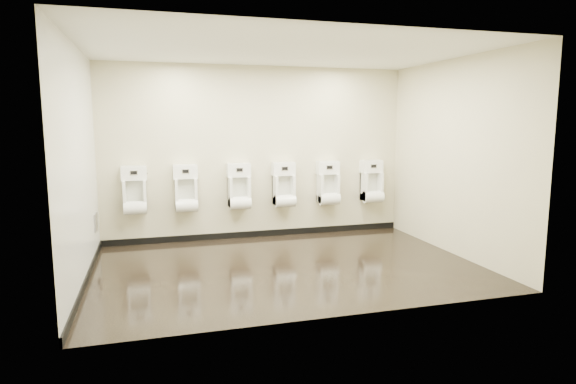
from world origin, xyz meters
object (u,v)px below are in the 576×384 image
(urinal_1, at_px, (186,192))
(urinal_4, at_px, (328,186))
(urinal_0, at_px, (135,194))
(urinal_2, at_px, (239,190))
(urinal_3, at_px, (284,188))
(access_panel, at_px, (96,222))
(urinal_5, at_px, (372,185))

(urinal_1, height_order, urinal_4, same)
(urinal_0, height_order, urinal_2, same)
(urinal_2, xyz_separation_m, urinal_3, (0.75, 0.00, 0.00))
(urinal_0, bearing_deg, urinal_3, 0.00)
(access_panel, distance_m, urinal_1, 1.40)
(urinal_2, relative_size, urinal_5, 1.00)
(urinal_3, xyz_separation_m, urinal_4, (0.78, 0.00, 0.00))
(urinal_4, bearing_deg, urinal_5, 0.00)
(urinal_2, bearing_deg, urinal_3, 0.00)
(urinal_1, bearing_deg, access_panel, -161.94)
(urinal_0, distance_m, urinal_4, 3.14)
(urinal_3, bearing_deg, urinal_0, 180.00)
(urinal_0, xyz_separation_m, urinal_2, (1.61, 0.00, 0.00))
(urinal_2, distance_m, urinal_5, 2.34)
(urinal_5, bearing_deg, urinal_0, 180.00)
(access_panel, distance_m, urinal_0, 0.75)
(access_panel, bearing_deg, urinal_5, 5.38)
(access_panel, height_order, urinal_3, urinal_3)
(urinal_4, distance_m, urinal_5, 0.81)
(urinal_1, height_order, urinal_3, same)
(urinal_4, bearing_deg, urinal_2, 180.00)
(urinal_1, relative_size, urinal_3, 1.00)
(access_panel, bearing_deg, urinal_0, 38.49)
(urinal_1, relative_size, urinal_5, 1.00)
(urinal_3, bearing_deg, urinal_1, 180.00)
(urinal_2, distance_m, urinal_4, 1.53)
(access_panel, bearing_deg, urinal_4, 6.56)
(urinal_3, bearing_deg, urinal_5, 0.00)
(access_panel, xyz_separation_m, urinal_2, (2.14, 0.42, 0.32))
(access_panel, xyz_separation_m, urinal_4, (3.67, 0.42, 0.32))
(urinal_0, bearing_deg, urinal_1, 0.00)
(urinal_0, distance_m, urinal_1, 0.76)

